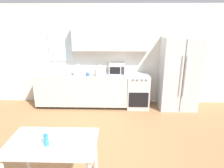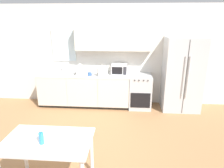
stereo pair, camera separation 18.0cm
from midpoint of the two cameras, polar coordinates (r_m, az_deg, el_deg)
name	(u,v)px [view 1 (the left image)]	position (r m, az deg, el deg)	size (l,w,h in m)	color
ground_plane	(89,143)	(4.10, -7.83, -16.39)	(12.00, 12.00, 0.00)	#9E7047
wall_back	(100,53)	(5.54, -4.41, 8.95)	(12.00, 0.38, 2.70)	silver
kitchen_counter	(82,90)	(5.55, -9.47, -1.74)	(2.46, 0.65, 0.90)	#333333
oven_range	(138,91)	(5.47, 6.40, -1.96)	(0.58, 0.66, 0.91)	#B7BABC
refrigerator	(179,74)	(5.49, 17.71, 2.79)	(0.95, 0.73, 1.89)	silver
kitchen_sink	(59,74)	(5.56, -15.67, 2.89)	(0.71, 0.41, 0.28)	#B7BABC
microwave	(117,69)	(5.38, 0.48, 4.33)	(0.42, 0.38, 0.26)	silver
coffee_mug	(88,74)	(5.22, -7.97, 2.76)	(0.12, 0.09, 0.09)	#335999
grocery_bag_0	(100,71)	(5.18, -4.39, 3.63)	(0.29, 0.27, 0.29)	silver
grocery_bag_1	(78,71)	(5.29, -10.67, 3.80)	(0.23, 0.20, 0.31)	silver
dining_table	(53,149)	(2.96, -18.35, -17.20)	(1.19, 0.74, 0.76)	white
drink_bottle	(46,140)	(2.80, -20.11, -14.74)	(0.06, 0.06, 0.21)	#338CD8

